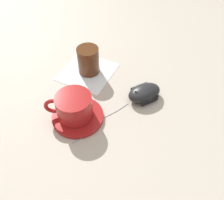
# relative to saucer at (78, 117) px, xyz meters

# --- Properties ---
(ground_plane) EXTENTS (3.00, 3.00, 0.00)m
(ground_plane) POSITION_rel_saucer_xyz_m (0.10, 0.07, -0.01)
(ground_plane) COLOR #B2A899
(saucer) EXTENTS (0.13, 0.13, 0.01)m
(saucer) POSITION_rel_saucer_xyz_m (0.00, 0.00, 0.00)
(saucer) COLOR maroon
(saucer) RESTS_ON ground
(coffee_cup) EXTENTS (0.11, 0.10, 0.06)m
(coffee_cup) POSITION_rel_saucer_xyz_m (-0.00, 0.01, 0.04)
(coffee_cup) COLOR maroon
(coffee_cup) RESTS_ON saucer
(computer_mouse) EXTENTS (0.11, 0.08, 0.04)m
(computer_mouse) POSITION_rel_saucer_xyz_m (0.18, -0.06, 0.01)
(computer_mouse) COLOR black
(computer_mouse) RESTS_ON ground
(mouse_cable) EXTENTS (0.19, 0.02, 0.00)m
(mouse_cable) POSITION_rel_saucer_xyz_m (0.04, -0.05, -0.00)
(mouse_cable) COLOR gray
(mouse_cable) RESTS_ON ground
(napkin_under_glass) EXTENTS (0.20, 0.20, 0.00)m
(napkin_under_glass) POSITION_rel_saucer_xyz_m (0.13, 0.13, -0.00)
(napkin_under_glass) COLOR white
(napkin_under_glass) RESTS_ON ground
(drinking_glass) EXTENTS (0.07, 0.07, 0.08)m
(drinking_glass) POSITION_rel_saucer_xyz_m (0.13, 0.13, 0.04)
(drinking_glass) COLOR #4C2814
(drinking_glass) RESTS_ON napkin_under_glass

